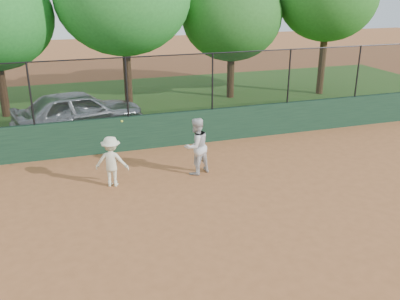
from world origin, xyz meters
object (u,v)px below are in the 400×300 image
object	(u,v)px
tree_3	(232,17)
player_main	(112,161)
parked_car	(79,112)
player_second	(196,146)

from	to	relation	value
tree_3	player_main	bearing A→B (deg)	-129.04
parked_car	player_main	distance (m)	5.24
parked_car	player_main	world-z (taller)	player_main
parked_car	tree_3	distance (m)	8.91
player_second	player_main	world-z (taller)	player_main
player_second	player_main	xyz separation A→B (m)	(-2.52, -0.09, -0.14)
player_second	player_main	bearing A→B (deg)	-20.20
tree_3	parked_car	bearing A→B (deg)	-155.32
player_second	tree_3	world-z (taller)	tree_3
parked_car	player_main	size ratio (longest dim) A/B	2.45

